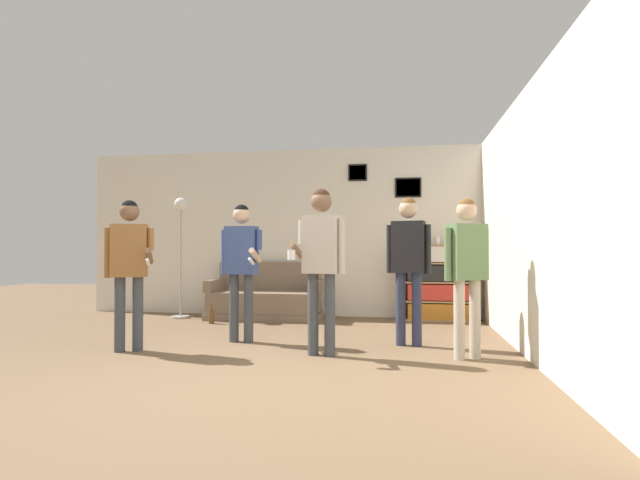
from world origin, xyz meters
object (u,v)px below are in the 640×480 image
couch (266,300)px  drinking_cup (437,241)px  floor_lamp (181,231)px  person_spectator_far_right (467,261)px  person_spectator_near_bookshelf (409,255)px  person_player_foreground_center (241,258)px  bookshelf (438,282)px  person_player_foreground_left (129,259)px  bottle_on_floor (211,316)px  person_watcher_holding_cup (321,253)px

couch → drinking_cup: 2.79m
couch → floor_lamp: (-1.33, -0.19, 1.07)m
couch → person_spectator_far_right: bearing=-41.8°
person_spectator_near_bookshelf → drinking_cup: person_spectator_near_bookshelf is taller
drinking_cup → floor_lamp: bearing=-174.4°
couch → person_player_foreground_center: bearing=-82.7°
bookshelf → person_player_foreground_center: person_player_foreground_center is taller
person_player_foreground_left → person_spectator_near_bookshelf: size_ratio=0.96×
bookshelf → person_player_foreground_center: (-2.39, -2.16, 0.40)m
bottle_on_floor → couch: bearing=46.5°
person_spectator_near_bookshelf → person_player_foreground_left: bearing=-164.8°
couch → person_player_foreground_left: (-0.75, -2.66, 0.69)m
floor_lamp → person_player_foreground_center: floor_lamp is taller
person_watcher_holding_cup → drinking_cup: person_watcher_holding_cup is taller
couch → bookshelf: bearing=4.3°
person_player_foreground_left → person_watcher_holding_cup: 2.05m
person_player_foreground_left → bookshelf: bearing=40.1°
person_spectator_near_bookshelf → person_player_foreground_center: bearing=-177.4°
bookshelf → drinking_cup: 0.63m
person_spectator_near_bookshelf → person_spectator_far_right: bearing=-46.0°
person_player_foreground_left → person_watcher_holding_cup: size_ratio=0.94×
person_watcher_holding_cup → bottle_on_floor: 2.84m
bottle_on_floor → person_spectator_near_bookshelf: bearing=-23.3°
floor_lamp → drinking_cup: (3.96, 0.39, -0.15)m
person_spectator_far_right → person_spectator_near_bookshelf: bearing=134.0°
floor_lamp → bottle_on_floor: (0.70, -0.48, -1.25)m
bookshelf → bottle_on_floor: size_ratio=4.05×
floor_lamp → person_watcher_holding_cup: size_ratio=1.11×
person_watcher_holding_cup → floor_lamp: bearing=138.1°
person_spectator_near_bookshelf → couch: bearing=139.3°
bookshelf → floor_lamp: size_ratio=0.61×
couch → person_player_foreground_center: size_ratio=1.07×
person_player_foreground_center → person_spectator_near_bookshelf: (1.92, 0.09, 0.04)m
person_watcher_holding_cup → person_spectator_near_bookshelf: person_watcher_holding_cup is taller
bottle_on_floor → bookshelf: bearing=14.7°
person_spectator_near_bookshelf → floor_lamp: bearing=154.3°
bookshelf → person_spectator_near_bookshelf: 2.17m
bookshelf → person_watcher_holding_cup: 3.09m
drinking_cup → bottle_on_floor: bearing=-165.2°
person_spectator_near_bookshelf → bottle_on_floor: size_ratio=5.84×
bookshelf → person_spectator_near_bookshelf: (-0.47, -2.07, 0.45)m
person_player_foreground_center → person_spectator_far_right: 2.53m
bottle_on_floor → drinking_cup: bearing=14.8°
bottle_on_floor → drinking_cup: size_ratio=2.68×
couch → floor_lamp: size_ratio=0.91×
person_player_foreground_center → bottle_on_floor: (-0.88, 1.30, -0.87)m
person_player_foreground_left → person_watcher_holding_cup: bearing=3.6°
person_spectator_far_right → person_watcher_holding_cup: bearing=-176.6°
bookshelf → couch: bearing=-175.7°
person_watcher_holding_cup → drinking_cup: size_ratio=16.03×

